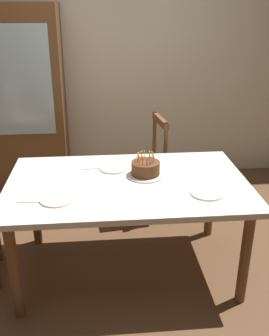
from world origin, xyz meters
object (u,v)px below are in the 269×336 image
(plate_near_guest, at_px, (207,193))
(birthday_cake, at_px, (146,169))
(plate_near_celebrant, at_px, (57,199))
(china_cabinet, at_px, (10,102))
(chair_spindle_back, at_px, (142,169))
(dining_table, at_px, (127,192))
(plate_far_side, at_px, (114,168))

(plate_near_guest, bearing_deg, birthday_cake, 138.89)
(plate_near_celebrant, xyz_separation_m, china_cabinet, (-0.63, 1.79, 0.21))
(chair_spindle_back, distance_m, china_cabinet, 1.55)
(dining_table, bearing_deg, birthday_cake, 32.50)
(birthday_cake, height_order, plate_near_guest, birthday_cake)
(plate_near_celebrant, height_order, plate_near_guest, same)
(plate_near_guest, bearing_deg, dining_table, 155.22)
(plate_far_side, relative_size, plate_near_guest, 1.00)
(plate_near_celebrant, bearing_deg, plate_near_guest, 0.00)
(dining_table, distance_m, chair_spindle_back, 0.89)
(plate_near_celebrant, relative_size, plate_near_guest, 1.00)
(plate_far_side, distance_m, chair_spindle_back, 0.73)
(plate_near_celebrant, bearing_deg, plate_far_side, 50.92)
(plate_near_celebrant, xyz_separation_m, chair_spindle_back, (0.65, 1.07, -0.29))
(plate_near_guest, distance_m, chair_spindle_back, 1.16)
(plate_near_celebrant, distance_m, plate_near_guest, 0.97)
(birthday_cake, xyz_separation_m, plate_near_celebrant, (-0.60, -0.32, -0.04))
(plate_near_celebrant, height_order, china_cabinet, china_cabinet)
(dining_table, relative_size, chair_spindle_back, 1.77)
(plate_near_celebrant, relative_size, plate_far_side, 1.00)
(birthday_cake, relative_size, plate_near_guest, 1.27)
(dining_table, xyz_separation_m, chair_spindle_back, (0.19, 0.84, -0.20))
(plate_near_celebrant, bearing_deg, china_cabinet, 109.45)
(plate_far_side, height_order, plate_near_guest, same)
(plate_near_guest, relative_size, chair_spindle_back, 0.23)
(dining_table, xyz_separation_m, plate_near_celebrant, (-0.46, -0.23, 0.09))
(plate_near_guest, xyz_separation_m, chair_spindle_back, (-0.31, 1.07, -0.29))
(plate_near_celebrant, bearing_deg, chair_spindle_back, 58.66)
(plate_near_celebrant, bearing_deg, birthday_cake, 28.11)
(chair_spindle_back, bearing_deg, plate_near_guest, -73.78)
(plate_far_side, relative_size, chair_spindle_back, 0.23)
(birthday_cake, bearing_deg, chair_spindle_back, 85.86)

